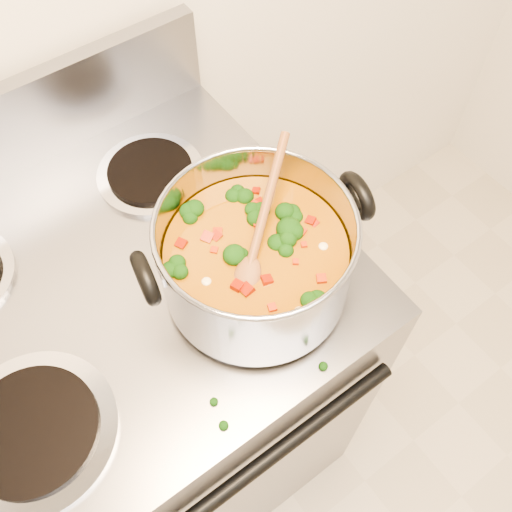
{
  "coord_description": "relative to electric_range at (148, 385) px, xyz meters",
  "views": [
    {
      "loc": [
        -0.05,
        0.68,
        1.68
      ],
      "look_at": [
        0.19,
        1.02,
        1.01
      ],
      "focal_mm": 40.0,
      "sensor_mm": 36.0,
      "label": 1
    }
  ],
  "objects": [
    {
      "name": "electric_range",
      "position": [
        0.0,
        0.0,
        0.0
      ],
      "size": [
        0.74,
        0.67,
        1.08
      ],
      "color": "gray",
      "rests_on": "ground"
    },
    {
      "name": "stockpot",
      "position": [
        0.19,
        -0.14,
        0.54
      ],
      "size": [
        0.34,
        0.27,
        0.16
      ],
      "rotation": [
        0.0,
        0.0,
        -0.19
      ],
      "color": "#A4A4AC",
      "rests_on": "electric_range"
    },
    {
      "name": "wooden_spoon",
      "position": [
        0.2,
        -0.14,
        0.58
      ],
      "size": [
        0.2,
        0.16,
        0.09
      ],
      "rotation": [
        0.0,
        0.0,
        0.67
      ],
      "color": "brown",
      "rests_on": "stockpot"
    },
    {
      "name": "cooktop_crumbs",
      "position": [
        0.09,
        -0.17,
        0.46
      ],
      "size": [
        0.23,
        0.34,
        0.01
      ],
      "color": "black",
      "rests_on": "electric_range"
    }
  ]
}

